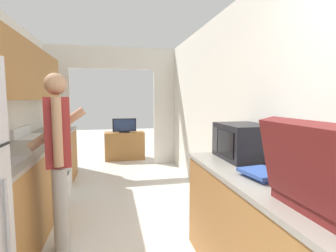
{
  "coord_description": "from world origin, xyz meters",
  "views": [
    {
      "loc": [
        -0.03,
        -0.45,
        1.44
      ],
      "look_at": [
        0.61,
        2.52,
        1.12
      ],
      "focal_mm": 28.0,
      "sensor_mm": 36.0,
      "label": 1
    }
  ],
  "objects_px": {
    "person": "(59,159)",
    "book_stack": "(262,174)",
    "microwave": "(243,141)",
    "tv_cabinet": "(125,146)",
    "range_oven": "(45,166)",
    "television": "(124,126)"
  },
  "relations": [
    {
      "from": "range_oven",
      "to": "television",
      "type": "height_order",
      "value": "range_oven"
    },
    {
      "from": "television",
      "to": "tv_cabinet",
      "type": "bearing_deg",
      "value": 90.0
    },
    {
      "from": "book_stack",
      "to": "television",
      "type": "distance_m",
      "value": 4.66
    },
    {
      "from": "television",
      "to": "person",
      "type": "bearing_deg",
      "value": -101.58
    },
    {
      "from": "range_oven",
      "to": "person",
      "type": "height_order",
      "value": "person"
    },
    {
      "from": "range_oven",
      "to": "television",
      "type": "distance_m",
      "value": 2.5
    },
    {
      "from": "person",
      "to": "television",
      "type": "distance_m",
      "value": 3.77
    },
    {
      "from": "range_oven",
      "to": "television",
      "type": "xyz_separation_m",
      "value": [
        1.25,
        2.13,
        0.35
      ]
    },
    {
      "from": "tv_cabinet",
      "to": "television",
      "type": "height_order",
      "value": "television"
    },
    {
      "from": "microwave",
      "to": "television",
      "type": "height_order",
      "value": "microwave"
    },
    {
      "from": "book_stack",
      "to": "person",
      "type": "bearing_deg",
      "value": 148.25
    },
    {
      "from": "microwave",
      "to": "book_stack",
      "type": "distance_m",
      "value": 0.58
    },
    {
      "from": "book_stack",
      "to": "tv_cabinet",
      "type": "bearing_deg",
      "value": 98.73
    },
    {
      "from": "television",
      "to": "microwave",
      "type": "bearing_deg",
      "value": -78.04
    },
    {
      "from": "range_oven",
      "to": "tv_cabinet",
      "type": "height_order",
      "value": "range_oven"
    },
    {
      "from": "television",
      "to": "book_stack",
      "type": "bearing_deg",
      "value": -81.19
    },
    {
      "from": "microwave",
      "to": "tv_cabinet",
      "type": "relative_size",
      "value": 0.56
    },
    {
      "from": "microwave",
      "to": "tv_cabinet",
      "type": "height_order",
      "value": "microwave"
    },
    {
      "from": "range_oven",
      "to": "book_stack",
      "type": "bearing_deg",
      "value": -51.54
    },
    {
      "from": "range_oven",
      "to": "tv_cabinet",
      "type": "bearing_deg",
      "value": 60.16
    },
    {
      "from": "person",
      "to": "microwave",
      "type": "relative_size",
      "value": 3.21
    },
    {
      "from": "person",
      "to": "book_stack",
      "type": "relative_size",
      "value": 5.47
    }
  ]
}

